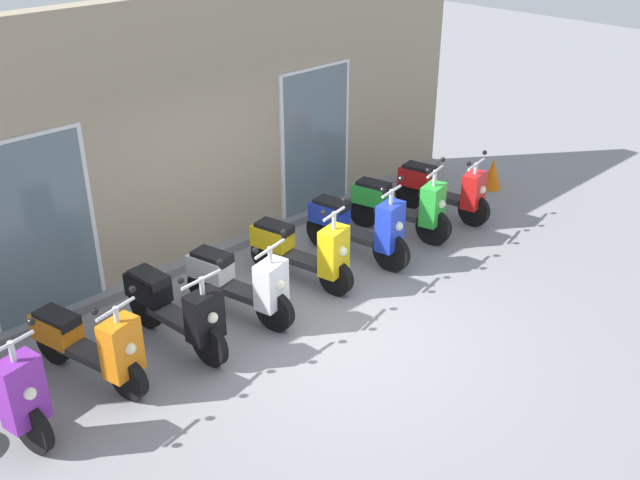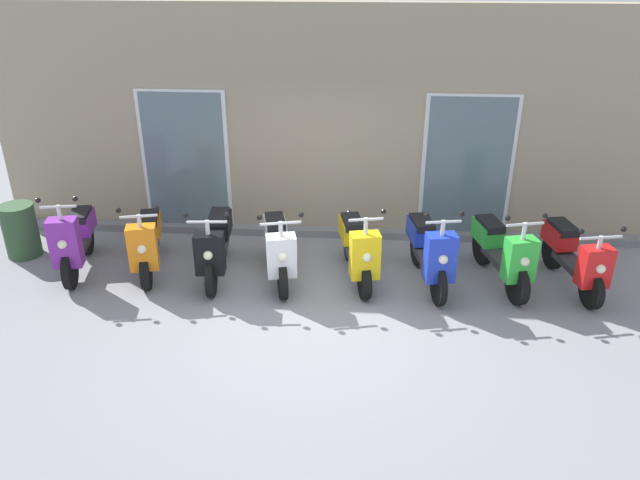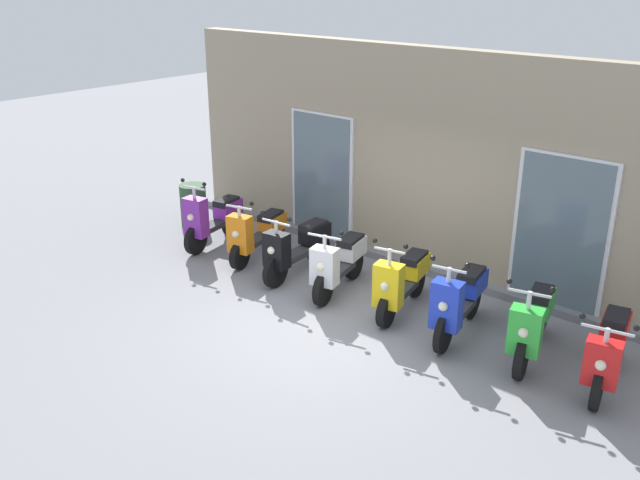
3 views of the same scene
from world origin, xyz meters
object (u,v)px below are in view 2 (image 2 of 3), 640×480
object	(u,v)px
scooter_orange	(147,241)
scooter_green	(502,251)
scooter_purple	(75,239)
scooter_black	(216,244)
trash_bin	(21,231)
scooter_red	(574,255)
scooter_yellow	(358,248)
scooter_blue	(429,250)
scooter_white	(278,248)

from	to	relation	value
scooter_orange	scooter_green	size ratio (longest dim) A/B	0.97
scooter_purple	scooter_orange	bearing A→B (deg)	6.06
scooter_black	trash_bin	bearing A→B (deg)	172.17
scooter_orange	scooter_black	bearing A→B (deg)	-5.30
scooter_red	scooter_purple	bearing A→B (deg)	-179.68
scooter_green	scooter_red	bearing A→B (deg)	-2.67
scooter_black	scooter_red	world-z (taller)	scooter_black
scooter_yellow	scooter_blue	size ratio (longest dim) A/B	0.95
scooter_blue	scooter_red	size ratio (longest dim) A/B	1.05
scooter_white	scooter_blue	bearing A→B (deg)	-0.12
scooter_orange	trash_bin	size ratio (longest dim) A/B	1.96
scooter_black	scooter_green	distance (m)	3.93
scooter_purple	scooter_white	world-z (taller)	scooter_purple
scooter_purple	trash_bin	bearing A→B (deg)	157.45
scooter_blue	trash_bin	bearing A→B (deg)	175.64
scooter_green	scooter_white	bearing A→B (deg)	-178.07
scooter_black	scooter_white	bearing A→B (deg)	-2.16
scooter_green	scooter_red	world-z (taller)	scooter_green
trash_bin	scooter_purple	bearing A→B (deg)	-22.55
scooter_purple	scooter_yellow	world-z (taller)	scooter_purple
scooter_yellow	trash_bin	size ratio (longest dim) A/B	1.93
scooter_black	trash_bin	xyz separation A→B (m)	(-3.05, 0.42, -0.09)
scooter_yellow	scooter_green	bearing A→B (deg)	0.63
scooter_black	trash_bin	distance (m)	3.08
scooter_green	scooter_purple	bearing A→B (deg)	-179.20
scooter_orange	scooter_black	world-z (taller)	same
scooter_black	scooter_red	size ratio (longest dim) A/B	1.05
scooter_blue	scooter_yellow	bearing A→B (deg)	174.97
scooter_black	trash_bin	size ratio (longest dim) A/B	2.05
scooter_purple	scooter_red	world-z (taller)	scooter_purple
scooter_yellow	trash_bin	distance (m)	5.03
scooter_orange	scooter_black	size ratio (longest dim) A/B	0.96
scooter_white	scooter_green	xyz separation A→B (m)	(3.05, 0.10, 0.00)
scooter_purple	scooter_yellow	distance (m)	3.98
scooter_purple	scooter_yellow	size ratio (longest dim) A/B	1.00
scooter_white	scooter_yellow	xyz separation A→B (m)	(1.09, 0.08, -0.01)
scooter_orange	scooter_white	size ratio (longest dim) A/B	1.02
scooter_white	scooter_red	world-z (taller)	scooter_white
scooter_red	scooter_blue	bearing A→B (deg)	-178.15
scooter_yellow	scooter_red	bearing A→B (deg)	-0.45
scooter_black	scooter_white	xyz separation A→B (m)	(0.88, -0.03, -0.02)
scooter_yellow	scooter_green	distance (m)	1.96
scooter_black	scooter_green	xyz separation A→B (m)	(3.93, 0.07, -0.01)
scooter_purple	scooter_orange	world-z (taller)	scooter_purple
scooter_black	scooter_yellow	size ratio (longest dim) A/B	1.06
scooter_yellow	scooter_green	xyz separation A→B (m)	(1.96, 0.02, 0.01)
scooter_blue	trash_bin	xyz separation A→B (m)	(-5.99, 0.46, -0.12)
scooter_white	scooter_yellow	size ratio (longest dim) A/B	0.99
scooter_white	scooter_black	bearing A→B (deg)	177.84
scooter_yellow	scooter_blue	xyz separation A→B (m)	(0.97, -0.09, 0.05)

